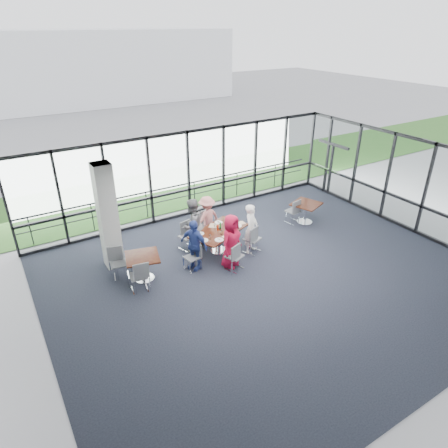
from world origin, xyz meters
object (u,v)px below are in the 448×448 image
diner_end (194,245)px  chair_main_fl (187,237)px  structural_column (108,217)px  chair_main_fr (205,225)px  chair_main_nr (252,239)px  chair_spare_r (293,211)px  chair_spare_la (138,276)px  chair_spare_lb (120,263)px  side_table_right (306,206)px  diner_far_left (192,225)px  chair_main_nl (234,256)px  diner_near_right (251,229)px  diner_near_left (231,241)px  diner_far_right (207,218)px  chair_main_end (192,257)px  main_table (219,234)px  side_table_left (142,260)px

diner_end → chair_main_fl: 1.23m
structural_column → chair_main_fr: 3.40m
chair_main_nr → chair_spare_r: size_ratio=1.03×
chair_spare_la → chair_spare_lb: chair_spare_la is taller
structural_column → side_table_right: 6.96m
diner_far_left → chair_main_nl: 1.80m
diner_near_right → chair_main_nl: (-1.01, -0.61, -0.36)m
diner_near_left → chair_main_fl: bearing=86.5°
diner_near_right → diner_far_left: 1.85m
diner_near_right → diner_far_right: 1.65m
structural_column → diner_near_left: 3.61m
diner_far_left → chair_main_end: size_ratio=2.14×
main_table → chair_main_nr: 1.05m
diner_end → chair_spare_lb: 2.16m
chair_main_nl → chair_main_nr: size_ratio=0.96×
chair_main_nr → chair_main_nl: bearing=-172.9°
chair_main_end → chair_spare_la: size_ratio=0.90×
chair_spare_la → diner_far_right: bearing=36.9°
side_table_left → chair_main_nr: 3.51m
side_table_left → chair_main_nl: bearing=-20.7°
diner_near_left → diner_far_left: (-0.54, 1.43, 0.04)m
chair_main_end → chair_main_fr: bearing=131.0°
diner_far_left → chair_spare_r: bearing=155.6°
chair_main_end → chair_main_fl: bearing=151.6°
chair_spare_r → chair_spare_lb: bearing=172.5°
diner_end → chair_main_end: size_ratio=1.93×
chair_spare_lb → diner_near_left: bearing=173.5°
chair_main_fl → chair_main_end: chair_main_fl is taller
chair_main_fl → diner_near_right: bearing=128.6°
diner_end → chair_spare_r: diner_end is taller
side_table_left → diner_far_left: diner_far_left is taller
chair_spare_la → diner_end: bearing=15.2°
side_table_right → chair_spare_la: bearing=-173.5°
chair_spare_lb → chair_main_end: bearing=173.5°
side_table_right → chair_main_fr: 3.77m
chair_main_nr → chair_main_fl: size_ratio=1.06×
main_table → diner_end: 1.22m
chair_main_fl → chair_spare_lb: 2.38m
structural_column → chair_main_fr: structural_column is taller
main_table → chair_main_fr: size_ratio=2.41×
diner_far_left → chair_main_end: (-0.55, -1.02, -0.47)m
diner_end → chair_main_nr: 2.02m
diner_near_right → chair_main_nl: bearing=173.8°
main_table → chair_spare_la: 3.00m
chair_main_nl → chair_spare_lb: bearing=133.4°
chair_main_nr → chair_spare_lb: size_ratio=1.05×
diner_near_left → chair_spare_la: diner_near_left is taller
side_table_right → diner_far_right: 3.72m
chair_main_nr → chair_main_end: 2.08m
side_table_right → chair_main_nl: (-3.89, -1.26, -0.19)m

